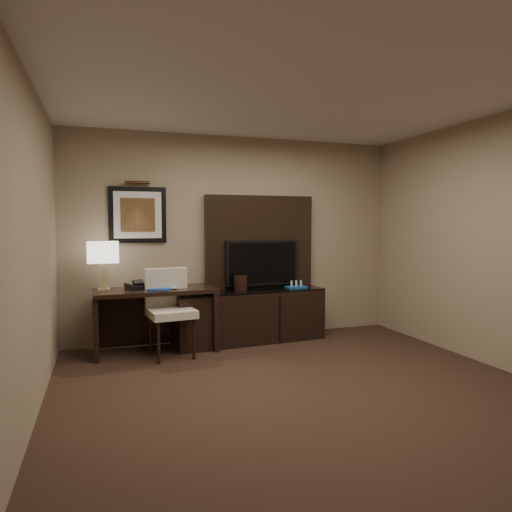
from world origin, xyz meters
name	(u,v)px	position (x,y,z in m)	size (l,w,h in m)	color
floor	(319,405)	(0.00, 0.00, -0.01)	(4.50, 5.00, 0.01)	black
ceiling	(323,81)	(0.00, 0.00, 2.70)	(4.50, 5.00, 0.01)	silver
wall_back	(237,238)	(0.00, 2.50, 1.35)	(4.50, 0.01, 2.70)	gray
wall_left	(21,252)	(-2.25, 0.00, 1.35)	(0.01, 5.00, 2.70)	gray
desk	(156,320)	(-1.13, 2.10, 0.38)	(1.42, 0.61, 0.76)	black
credenza	(249,316)	(0.08, 2.20, 0.34)	(1.97, 0.55, 0.68)	black
tv_wall_panel	(259,244)	(0.30, 2.44, 1.27)	(1.50, 0.12, 1.30)	black
tv	(262,263)	(0.30, 2.34, 1.02)	(1.00, 0.08, 0.60)	black
artwork	(138,215)	(-1.30, 2.48, 1.65)	(0.70, 0.04, 0.70)	black
picture_light	(137,183)	(-1.30, 2.44, 2.05)	(0.04, 0.04, 0.30)	#432615
desk_chair	(171,312)	(-0.99, 1.81, 0.53)	(0.50, 0.58, 1.05)	beige
table_lamp	(103,264)	(-1.72, 2.19, 1.07)	(0.37, 0.21, 0.60)	tan
desk_phone	(136,285)	(-1.36, 2.10, 0.82)	(0.21, 0.19, 0.11)	black
blue_folder	(161,288)	(-1.08, 2.04, 0.77)	(0.25, 0.34, 0.02)	#1949A6
book	(163,280)	(-1.05, 2.05, 0.87)	(0.15, 0.02, 0.20)	beige
ice_bucket	(240,283)	(-0.04, 2.20, 0.78)	(0.17, 0.17, 0.19)	black
minibar_tray	(296,284)	(0.74, 2.19, 0.73)	(0.27, 0.16, 0.10)	#195DA5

